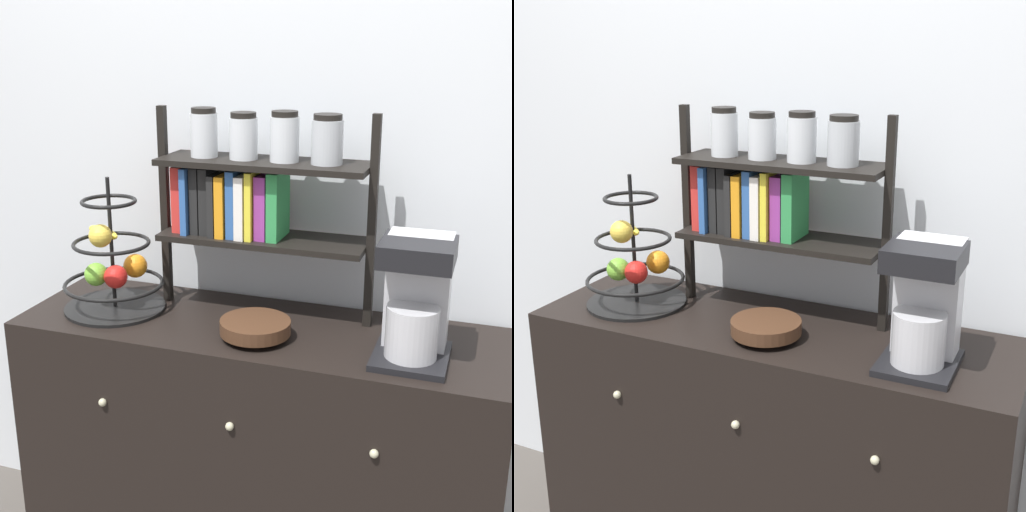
# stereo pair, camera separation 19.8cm
# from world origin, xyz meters

# --- Properties ---
(wall_back) EXTENTS (7.00, 0.05, 2.60)m
(wall_back) POSITION_xyz_m (0.00, 0.51, 1.30)
(wall_back) COLOR silver
(wall_back) RESTS_ON ground_plane
(sideboard) EXTENTS (1.45, 0.48, 0.92)m
(sideboard) POSITION_xyz_m (0.00, 0.23, 0.46)
(sideboard) COLOR black
(sideboard) RESTS_ON ground_plane
(coffee_maker) EXTENTS (0.20, 0.23, 0.33)m
(coffee_maker) POSITION_xyz_m (0.46, 0.18, 1.08)
(coffee_maker) COLOR black
(coffee_maker) RESTS_ON sideboard
(fruit_stand) EXTENTS (0.32, 0.32, 0.42)m
(fruit_stand) POSITION_xyz_m (-0.47, 0.22, 1.05)
(fruit_stand) COLOR black
(fruit_stand) RESTS_ON sideboard
(wooden_bowl) EXTENTS (0.20, 0.20, 0.05)m
(wooden_bowl) POSITION_xyz_m (0.02, 0.15, 0.95)
(wooden_bowl) COLOR #422819
(wooden_bowl) RESTS_ON sideboard
(shelf_hutch) EXTENTS (0.67, 0.20, 0.62)m
(shelf_hutch) POSITION_xyz_m (-0.07, 0.35, 1.31)
(shelf_hutch) COLOR black
(shelf_hutch) RESTS_ON sideboard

